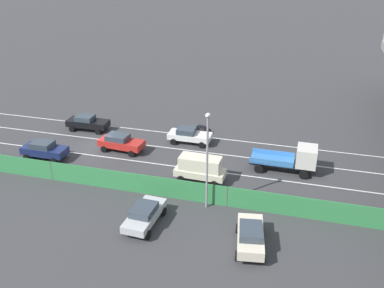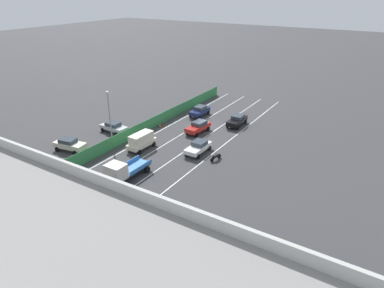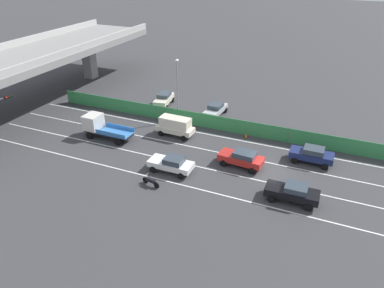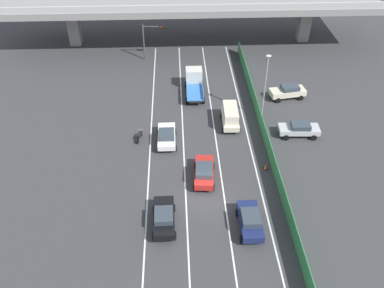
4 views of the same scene
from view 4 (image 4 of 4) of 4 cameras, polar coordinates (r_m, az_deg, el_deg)
The scene contains 19 objects.
ground_plane at distance 39.03m, azimuth 1.77°, elevation -7.33°, with size 300.00×300.00×0.00m, color #38383A.
lane_line_left_edge at distance 44.19m, azimuth -5.65°, elevation -1.16°, with size 0.14×49.80×0.01m, color silver.
lane_line_mid_left at distance 44.10m, azimuth -1.11°, elevation -1.04°, with size 0.14×49.80×0.01m, color silver.
lane_line_mid_right at distance 44.29m, azimuth 3.43°, elevation -0.91°, with size 0.14×49.80×0.01m, color silver.
lane_line_right_edge at distance 44.75m, azimuth 7.90°, elevation -0.79°, with size 0.14×49.80×0.01m, color silver.
elevated_overpass at distance 64.98m, azimuth -0.25°, elevation 18.44°, with size 54.04×10.88×7.64m.
green_fence at distance 44.53m, azimuth 10.05°, elevation 0.15°, with size 0.10×45.90×1.75m.
car_sedan_black at distance 36.30m, azimuth -3.77°, elevation -9.77°, with size 2.03×4.52×1.63m.
car_sedan_navy at distance 36.28m, azimuth 7.79°, elevation -10.11°, with size 1.97×4.24×1.69m.
car_van_cream at distance 47.46m, azimuth 5.15°, elevation 3.81°, with size 2.05×4.35×2.21m.
car_sedan_white at distance 44.88m, azimuth -3.42°, elevation 1.06°, with size 2.06×4.33×1.56m.
car_sedan_red at distance 40.31m, azimuth 1.63°, elevation -3.75°, with size 2.26×4.51×1.66m.
flatbed_truck_blue at distance 53.66m, azimuth 0.30°, elevation 8.37°, with size 2.33×5.72×2.54m.
motorcycle at distance 45.83m, azimuth -7.06°, elevation 1.06°, with size 0.69×1.92×0.93m.
parked_wagon_silver at distance 47.31m, azimuth 14.16°, elevation 2.01°, with size 4.41×2.16×1.56m.
parked_sedan_cream at distance 53.63m, azimuth 12.72°, elevation 6.91°, with size 4.51×2.48×1.68m.
traffic_light at distance 60.60m, azimuth -5.43°, elevation 14.33°, with size 3.32×0.57×5.20m.
street_lamp at distance 47.58m, azimuth 9.82°, elevation 8.31°, with size 0.60×0.36×7.77m.
traffic_cone at distance 42.50m, azimuth 9.87°, elevation -3.02°, with size 0.47×0.47×0.56m.
Camera 4 is at (-2.40, -27.47, 27.63)m, focal length 39.87 mm.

